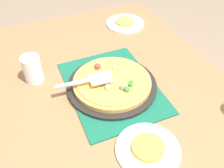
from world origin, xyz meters
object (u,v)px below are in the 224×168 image
object	(u,v)px
served_slice_right	(125,21)
plate_near_left	(148,150)
plate_far_right	(125,23)
served_slice_left	(148,147)
pizza_server	(89,80)
pizza_pan	(112,85)
cup_far	(32,69)
pizza	(112,82)

from	to	relation	value
served_slice_right	plate_near_left	bearing A→B (deg)	160.23
plate_far_right	served_slice_left	size ratio (longest dim) A/B	2.00
pizza_server	served_slice_right	bearing A→B (deg)	-39.35
plate_far_right	served_slice_left	xyz separation A→B (m)	(-0.80, 0.29, 0.01)
pizza_pan	cup_far	distance (m)	0.35
plate_near_left	pizza_pan	bearing A→B (deg)	-1.39
cup_far	served_slice_right	bearing A→B (deg)	-63.37
plate_far_right	pizza_pan	bearing A→B (deg)	149.13
pizza_pan	cup_far	bearing A→B (deg)	58.66
pizza_pan	plate_far_right	xyz separation A→B (m)	(0.47, -0.28, -0.01)
served_slice_right	pizza	bearing A→B (deg)	149.14
pizza	cup_far	xyz separation A→B (m)	(0.18, 0.29, 0.03)
plate_far_right	cup_far	bearing A→B (deg)	116.63
pizza	plate_near_left	bearing A→B (deg)	178.62
served_slice_right	cup_far	distance (m)	0.64
cup_far	pizza	bearing A→B (deg)	-121.38
pizza	served_slice_right	xyz separation A→B (m)	(0.47, -0.28, -0.02)
cup_far	pizza_server	distance (m)	0.26
plate_far_right	pizza_server	xyz separation A→B (m)	(-0.46, 0.38, 0.07)
served_slice_left	pizza_server	bearing A→B (deg)	14.77
plate_near_left	plate_far_right	distance (m)	0.85
pizza_pan	cup_far	xyz separation A→B (m)	(0.18, 0.29, 0.05)
pizza	served_slice_left	xyz separation A→B (m)	(-0.33, 0.01, -0.02)
pizza	plate_near_left	distance (m)	0.33
plate_near_left	cup_far	bearing A→B (deg)	29.27
plate_near_left	pizza_server	xyz separation A→B (m)	(0.34, 0.09, 0.07)
served_slice_right	pizza_pan	bearing A→B (deg)	149.13
pizza_pan	served_slice_left	world-z (taller)	served_slice_left
pizza_pan	served_slice_right	xyz separation A→B (m)	(0.47, -0.28, 0.01)
pizza_server	served_slice_left	bearing A→B (deg)	-165.23
plate_near_left	cup_far	xyz separation A→B (m)	(0.51, 0.29, 0.06)
served_slice_left	pizza_server	world-z (taller)	pizza_server
plate_far_right	cup_far	size ratio (longest dim) A/B	1.83
pizza	pizza_server	distance (m)	0.10
served_slice_left	cup_far	xyz separation A→B (m)	(0.51, 0.29, 0.04)
pizza_pan	served_slice_right	world-z (taller)	served_slice_right
pizza_pan	pizza	xyz separation A→B (m)	(-0.00, 0.00, 0.02)
plate_near_left	served_slice_left	distance (m)	0.01
pizza	cup_far	bearing A→B (deg)	58.62
served_slice_left	pizza_server	size ratio (longest dim) A/B	0.47
plate_far_right	served_slice_right	world-z (taller)	served_slice_right
served_slice_right	served_slice_left	bearing A→B (deg)	160.23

